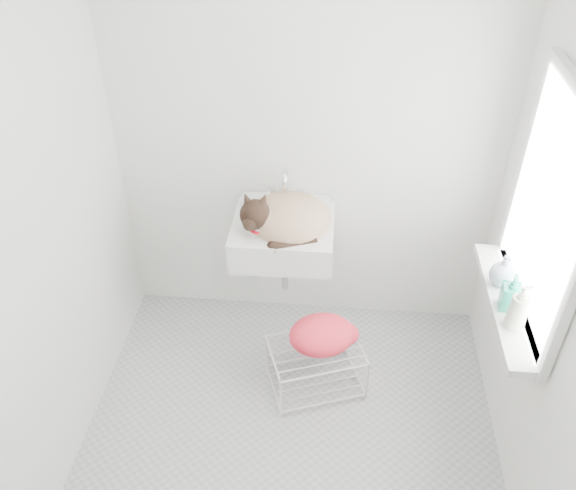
# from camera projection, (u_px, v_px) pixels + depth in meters

# --- Properties ---
(floor) EXTENTS (2.20, 2.00, 0.02)m
(floor) POSITION_uv_depth(u_px,v_px,m) (291.00, 430.00, 3.25)
(floor) COLOR #B3B3B3
(floor) RESTS_ON ground
(back_wall) EXTENTS (2.20, 0.02, 2.50)m
(back_wall) POSITION_uv_depth(u_px,v_px,m) (307.00, 138.00, 3.29)
(back_wall) COLOR white
(back_wall) RESTS_ON ground
(right_wall) EXTENTS (0.02, 2.00, 2.50)m
(right_wall) POSITION_uv_depth(u_px,v_px,m) (562.00, 262.00, 2.41)
(right_wall) COLOR white
(right_wall) RESTS_ON ground
(left_wall) EXTENTS (0.02, 2.00, 2.50)m
(left_wall) POSITION_uv_depth(u_px,v_px,m) (37.00, 233.00, 2.57)
(left_wall) COLOR white
(left_wall) RESTS_ON ground
(window_glass) EXTENTS (0.01, 0.80, 1.00)m
(window_glass) POSITION_uv_depth(u_px,v_px,m) (552.00, 214.00, 2.51)
(window_glass) COLOR white
(window_glass) RESTS_ON right_wall
(window_frame) EXTENTS (0.04, 0.90, 1.10)m
(window_frame) POSITION_uv_depth(u_px,v_px,m) (548.00, 214.00, 2.51)
(window_frame) COLOR white
(window_frame) RESTS_ON right_wall
(windowsill) EXTENTS (0.16, 0.88, 0.04)m
(windowsill) POSITION_uv_depth(u_px,v_px,m) (506.00, 304.00, 2.83)
(windowsill) COLOR white
(windowsill) RESTS_ON right_wall
(sink) EXTENTS (0.57, 0.50, 0.23)m
(sink) POSITION_uv_depth(u_px,v_px,m) (283.00, 223.00, 3.33)
(sink) COLOR white
(sink) RESTS_ON back_wall
(faucet) EXTENTS (0.21, 0.14, 0.21)m
(faucet) POSITION_uv_depth(u_px,v_px,m) (286.00, 185.00, 3.39)
(faucet) COLOR silver
(faucet) RESTS_ON sink
(cat) EXTENTS (0.51, 0.43, 0.31)m
(cat) POSITION_uv_depth(u_px,v_px,m) (285.00, 219.00, 3.29)
(cat) COLOR tan
(cat) RESTS_ON sink
(wire_rack) EXTENTS (0.59, 0.50, 0.30)m
(wire_rack) POSITION_uv_depth(u_px,v_px,m) (315.00, 367.00, 3.41)
(wire_rack) COLOR silver
(wire_rack) RESTS_ON floor
(towel) EXTENTS (0.44, 0.37, 0.15)m
(towel) POSITION_uv_depth(u_px,v_px,m) (322.00, 341.00, 3.32)
(towel) COLOR red
(towel) RESTS_ON wire_rack
(bottle_a) EXTENTS (0.09, 0.09, 0.20)m
(bottle_a) POSITION_uv_depth(u_px,v_px,m) (513.00, 327.00, 2.68)
(bottle_a) COLOR white
(bottle_a) RESTS_ON windowsill
(bottle_b) EXTENTS (0.09, 0.10, 0.19)m
(bottle_b) POSITION_uv_depth(u_px,v_px,m) (507.00, 307.00, 2.78)
(bottle_b) COLOR #17856B
(bottle_b) RESTS_ON windowsill
(bottle_c) EXTENTS (0.17, 0.17, 0.17)m
(bottle_c) POSITION_uv_depth(u_px,v_px,m) (500.00, 283.00, 2.92)
(bottle_c) COLOR silver
(bottle_c) RESTS_ON windowsill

